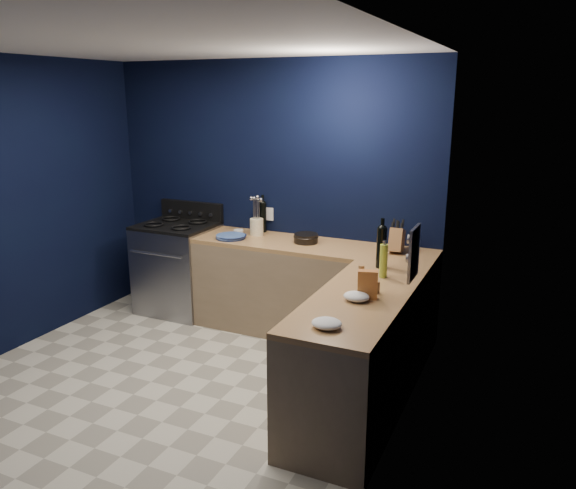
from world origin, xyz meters
The scene contains 27 objects.
floor centered at (0.00, 0.00, -0.01)m, with size 3.50×3.50×0.02m, color beige.
ceiling centered at (0.00, 0.00, 2.61)m, with size 3.50×3.50×0.02m, color silver.
wall_back centered at (0.00, 1.76, 1.30)m, with size 3.50×0.02×2.60m, color black.
wall_right centered at (1.76, 0.00, 1.30)m, with size 0.02×3.50×2.60m, color black.
cab_back centered at (0.60, 1.44, 0.43)m, with size 2.30×0.63×0.86m, color #846D51.
top_back centered at (0.60, 1.44, 0.88)m, with size 2.30×0.63×0.04m, color brown.
cab_right centered at (1.44, 0.29, 0.43)m, with size 0.63×1.67×0.86m, color #846D51.
top_right centered at (1.44, 0.29, 0.88)m, with size 0.63×1.67×0.04m, color brown.
gas_range centered at (-0.93, 1.42, 0.46)m, with size 0.76×0.66×0.92m, color gray.
oven_door centered at (-0.93, 1.10, 0.45)m, with size 0.59×0.02×0.42m, color black.
cooktop centered at (-0.93, 1.42, 0.94)m, with size 0.76×0.66×0.03m, color black.
backguard centered at (-0.93, 1.72, 1.04)m, with size 0.76×0.06×0.20m, color black.
spice_panel centered at (1.74, 0.55, 1.18)m, with size 0.02×0.28×0.38m, color gray.
wall_outlet centered at (0.00, 1.74, 1.08)m, with size 0.09×0.02×0.13m, color white.
plate_stack centered at (-0.21, 1.31, 0.92)m, with size 0.29×0.29×0.04m, color #3453A0.
ramekin centered at (-0.24, 1.52, 0.92)m, with size 0.10×0.10×0.04m, color white.
utensil_crock centered at (-0.04, 1.54, 0.98)m, with size 0.13×0.13×0.17m, color #F8F3C9.
wine_bottle_back centered at (-0.05, 1.69, 1.05)m, with size 0.07×0.07×0.30m, color black.
lemon_basket centered at (0.52, 1.47, 0.94)m, with size 0.23×0.23×0.09m, color black.
knife_block centered at (1.38, 1.51, 1.00)m, with size 0.11×0.19×0.21m, color brown.
wine_bottle_right centered at (1.38, 1.00, 1.07)m, with size 0.08×0.08×0.33m, color black.
oil_bottle centered at (1.46, 0.76, 1.03)m, with size 0.06×0.06×0.26m, color #9BAF2E.
spice_jar_near centered at (1.32, 0.67, 0.95)m, with size 0.05×0.05×0.10m, color olive.
spice_jar_far centered at (1.52, 0.39, 0.94)m, with size 0.04×0.04×0.09m, color olive.
crouton_bag centered at (1.49, 0.26, 1.00)m, with size 0.14×0.06×0.20m, color #B23427.
towel_front centered at (1.44, 0.19, 0.93)m, with size 0.18×0.15×0.06m, color white.
towel_end centered at (1.41, -0.32, 0.93)m, with size 0.19×0.17×0.06m, color white.
Camera 1 is at (2.51, -3.28, 2.27)m, focal length 35.06 mm.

